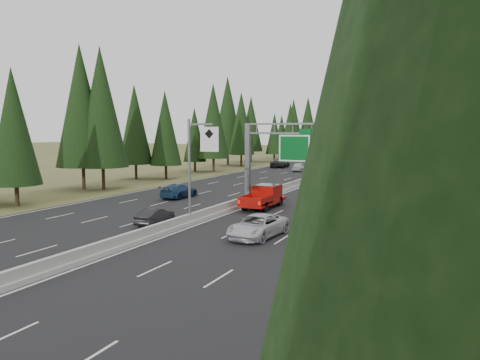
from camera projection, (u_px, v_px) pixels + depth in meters
name	position (u px, v px, depth m)	size (l,w,h in m)	color
road	(347.00, 170.00, 85.10)	(32.00, 260.00, 0.08)	black
shoulder_right	(454.00, 173.00, 77.60)	(3.60, 260.00, 0.06)	olive
shoulder_left	(257.00, 166.00, 92.61)	(3.60, 260.00, 0.06)	#505628
median_barrier	(347.00, 167.00, 85.06)	(0.70, 260.00, 0.85)	#999994
sign_gantry	(338.00, 153.00, 40.16)	(16.75, 0.98, 7.80)	slate
hov_sign_pole	(196.00, 164.00, 34.80)	(2.80, 0.50, 8.00)	slate
tree_row_left	(219.00, 121.00, 87.11)	(11.31, 244.15, 18.68)	black
silver_minivan	(258.00, 226.00, 31.40)	(2.50, 5.43, 1.51)	silver
red_pickup	(265.00, 195.00, 43.44)	(2.27, 6.36, 2.07)	black
car_ahead_green	(358.00, 182.00, 58.76)	(1.50, 3.73, 1.27)	#125133
car_ahead_dkred	(425.00, 171.00, 73.35)	(1.66, 4.77, 1.57)	#52150B
car_ahead_dkgrey	(423.00, 179.00, 62.18)	(1.85, 4.56, 1.32)	black
car_ahead_white	(404.00, 159.00, 101.03)	(2.60, 5.65, 1.57)	silver
car_ahead_far	(384.00, 156.00, 113.74)	(1.90, 4.72, 1.61)	black
car_onc_near	(155.00, 216.00, 35.61)	(1.35, 3.86, 1.27)	black
car_onc_blue	(179.00, 191.00, 49.54)	(2.06, 5.08, 1.47)	navy
car_onc_white	(300.00, 167.00, 81.01)	(1.80, 4.46, 1.52)	#B9B9B9
car_onc_far	(280.00, 163.00, 89.46)	(2.70, 5.86, 1.63)	black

